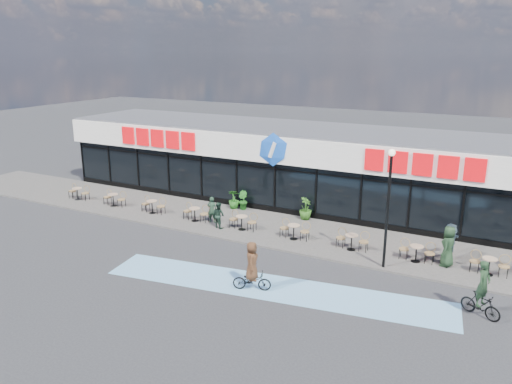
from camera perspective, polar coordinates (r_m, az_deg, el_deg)
ground at (r=23.18m, az=-5.40°, el=-7.28°), size 120.00×120.00×0.00m
sidewalk at (r=26.78m, az=-0.17°, el=-3.85°), size 44.00×5.00×0.10m
bike_lane at (r=20.21m, az=1.99°, el=-10.86°), size 14.17×4.13×0.01m
building at (r=30.86m, az=4.53°, el=3.21°), size 30.60×6.57×4.75m
lamp_post at (r=21.39m, az=14.89°, el=-0.77°), size 0.28×0.28×5.15m
bistro_set_0 at (r=33.07m, az=-19.61°, el=-0.01°), size 1.54×0.62×0.90m
bistro_set_1 at (r=31.03m, az=-15.90°, el=-0.70°), size 1.54×0.62×0.90m
bistro_set_2 at (r=29.15m, az=-11.68°, el=-1.47°), size 1.54×0.62×0.90m
bistro_set_3 at (r=27.45m, az=-6.91°, el=-2.34°), size 1.54×0.62×0.90m
bistro_set_4 at (r=25.98m, az=-1.55°, el=-3.30°), size 1.54×0.62×0.90m
bistro_set_5 at (r=24.76m, az=4.42°, el=-4.33°), size 1.54×0.62×0.90m
bistro_set_6 at (r=23.85m, az=10.93°, el=-5.40°), size 1.54×0.62×0.90m
bistro_set_7 at (r=23.27m, az=17.88°, el=-6.45°), size 1.54×0.62×0.90m
bistro_set_8 at (r=23.05m, az=25.11°, el=-7.45°), size 1.54×0.62×0.90m
potted_plant_left at (r=29.15m, az=-1.53°, el=-0.95°), size 0.76×0.72×1.09m
potted_plant_mid at (r=29.34m, az=-2.55°, el=-0.82°), size 0.81×0.81×1.12m
potted_plant_right at (r=27.55m, az=5.69°, el=-1.88°), size 0.71×0.71×1.24m
patron_left at (r=27.01m, az=-5.05°, el=-2.01°), size 0.59×0.46×1.44m
patron_right at (r=26.16m, az=-4.29°, el=-2.64°), size 0.80×0.70×1.40m
pedestrian_a at (r=23.03m, az=21.11°, el=-5.81°), size 0.72×0.97×1.81m
pedestrian_b at (r=23.67m, az=21.31°, el=-5.36°), size 0.56×1.61×1.72m
cyclist_a at (r=19.70m, az=-0.47°, el=-9.04°), size 1.61×1.01×2.01m
cyclist_b at (r=19.55m, az=24.39°, el=-10.78°), size 1.53×1.00×2.11m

